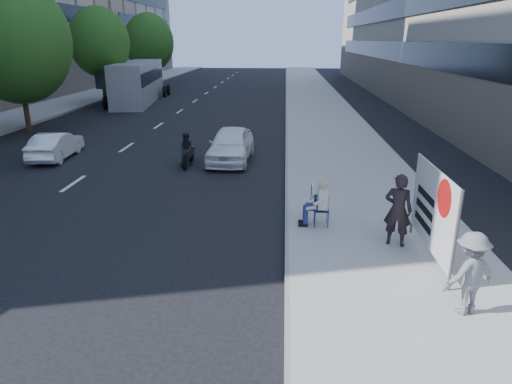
# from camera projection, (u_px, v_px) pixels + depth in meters

# --- Properties ---
(ground) EXTENTS (160.00, 160.00, 0.00)m
(ground) POSITION_uv_depth(u_px,v_px,m) (214.00, 310.00, 9.06)
(ground) COLOR black
(ground) RESTS_ON ground
(near_sidewalk) EXTENTS (5.00, 120.00, 0.15)m
(near_sidewalk) POSITION_uv_depth(u_px,v_px,m) (328.00, 126.00, 27.72)
(near_sidewalk) COLOR gray
(near_sidewalk) RESTS_ON ground
(far_sidewalk) EXTENTS (4.50, 120.00, 0.15)m
(far_sidewalk) POSITION_uv_depth(u_px,v_px,m) (0.00, 123.00, 28.95)
(far_sidewalk) COLOR gray
(far_sidewalk) RESTS_ON ground
(tree_far_c) EXTENTS (6.00, 6.00, 8.47)m
(tree_far_c) POSITION_uv_depth(u_px,v_px,m) (15.00, 41.00, 25.30)
(tree_far_c) COLOR #382616
(tree_far_c) RESTS_ON ground
(tree_far_d) EXTENTS (4.80, 4.80, 7.65)m
(tree_far_d) POSITION_uv_depth(u_px,v_px,m) (99.00, 42.00, 36.69)
(tree_far_d) COLOR #382616
(tree_far_d) RESTS_ON ground
(tree_far_e) EXTENTS (5.40, 5.40, 7.89)m
(tree_far_e) POSITION_uv_depth(u_px,v_px,m) (149.00, 42.00, 49.97)
(tree_far_e) COLOR #382616
(tree_far_e) RESTS_ON ground
(seated_protester) EXTENTS (0.83, 1.12, 1.31)m
(seated_protester) POSITION_uv_depth(u_px,v_px,m) (318.00, 201.00, 12.61)
(seated_protester) COLOR navy
(seated_protester) RESTS_ON near_sidewalk
(jogger) EXTENTS (1.22, 0.97, 1.65)m
(jogger) POSITION_uv_depth(u_px,v_px,m) (470.00, 273.00, 8.49)
(jogger) COLOR slate
(jogger) RESTS_ON near_sidewalk
(pedestrian_woman) EXTENTS (0.80, 0.66, 1.87)m
(pedestrian_woman) POSITION_uv_depth(u_px,v_px,m) (398.00, 210.00, 11.33)
(pedestrian_woman) COLOR black
(pedestrian_woman) RESTS_ON near_sidewalk
(protest_banner) EXTENTS (0.08, 3.06, 2.20)m
(protest_banner) POSITION_uv_depth(u_px,v_px,m) (433.00, 209.00, 10.52)
(protest_banner) COLOR #4C4C4C
(protest_banner) RESTS_ON near_sidewalk
(white_sedan_near) EXTENTS (1.90, 4.40, 1.48)m
(white_sedan_near) POSITION_uv_depth(u_px,v_px,m) (231.00, 145.00, 19.92)
(white_sedan_near) COLOR white
(white_sedan_near) RESTS_ON ground
(white_sedan_mid) EXTENTS (1.50, 3.68, 1.19)m
(white_sedan_mid) POSITION_uv_depth(u_px,v_px,m) (56.00, 145.00, 20.43)
(white_sedan_mid) COLOR silver
(white_sedan_mid) RESTS_ON ground
(motorcycle) EXTENTS (0.69, 2.04, 1.42)m
(motorcycle) POSITION_uv_depth(u_px,v_px,m) (187.00, 151.00, 19.21)
(motorcycle) COLOR black
(motorcycle) RESTS_ON ground
(bus) EXTENTS (4.08, 12.32, 3.30)m
(bus) POSITION_uv_depth(u_px,v_px,m) (139.00, 82.00, 38.66)
(bus) COLOR gray
(bus) RESTS_ON ground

